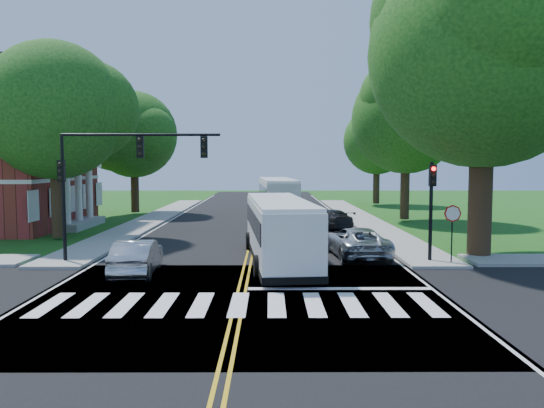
{
  "coord_description": "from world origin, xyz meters",
  "views": [
    {
      "loc": [
        0.99,
        -17.06,
        4.5
      ],
      "look_at": [
        1.11,
        10.1,
        2.4
      ],
      "focal_mm": 35.0,
      "sensor_mm": 36.0,
      "label": 1
    }
  ],
  "objects_px": {
    "bus_lead": "(279,229)",
    "suv": "(357,242)",
    "bus_follow": "(277,196)",
    "dark_sedan": "(328,219)",
    "signal_nw": "(115,166)",
    "hatchback": "(137,257)",
    "signal_ne": "(432,198)"
  },
  "relations": [
    {
      "from": "signal_ne",
      "to": "bus_lead",
      "type": "bearing_deg",
      "value": 175.79
    },
    {
      "from": "signal_nw",
      "to": "suv",
      "type": "relative_size",
      "value": 1.4
    },
    {
      "from": "bus_follow",
      "to": "dark_sedan",
      "type": "height_order",
      "value": "bus_follow"
    },
    {
      "from": "bus_lead",
      "to": "bus_follow",
      "type": "height_order",
      "value": "bus_follow"
    },
    {
      "from": "signal_nw",
      "to": "bus_follow",
      "type": "distance_m",
      "value": 23.7
    },
    {
      "from": "bus_lead",
      "to": "hatchback",
      "type": "bearing_deg",
      "value": 21.25
    },
    {
      "from": "signal_nw",
      "to": "bus_follow",
      "type": "height_order",
      "value": "signal_nw"
    },
    {
      "from": "signal_ne",
      "to": "hatchback",
      "type": "bearing_deg",
      "value": -169.36
    },
    {
      "from": "bus_lead",
      "to": "hatchback",
      "type": "distance_m",
      "value": 6.5
    },
    {
      "from": "signal_nw",
      "to": "dark_sedan",
      "type": "height_order",
      "value": "signal_nw"
    },
    {
      "from": "bus_lead",
      "to": "dark_sedan",
      "type": "xyz_separation_m",
      "value": [
        3.63,
        12.26,
        -0.84
      ]
    },
    {
      "from": "signal_ne",
      "to": "bus_lead",
      "type": "height_order",
      "value": "signal_ne"
    },
    {
      "from": "signal_nw",
      "to": "suv",
      "type": "height_order",
      "value": "signal_nw"
    },
    {
      "from": "signal_ne",
      "to": "suv",
      "type": "xyz_separation_m",
      "value": [
        -3.03,
        1.64,
        -2.24
      ]
    },
    {
      "from": "signal_nw",
      "to": "dark_sedan",
      "type": "distance_m",
      "value": 17.19
    },
    {
      "from": "signal_nw",
      "to": "signal_ne",
      "type": "height_order",
      "value": "signal_nw"
    },
    {
      "from": "bus_follow",
      "to": "hatchback",
      "type": "relative_size",
      "value": 2.84
    },
    {
      "from": "bus_follow",
      "to": "signal_ne",
      "type": "bearing_deg",
      "value": 102.45
    },
    {
      "from": "signal_ne",
      "to": "bus_follow",
      "type": "relative_size",
      "value": 0.36
    },
    {
      "from": "hatchback",
      "to": "suv",
      "type": "relative_size",
      "value": 0.84
    },
    {
      "from": "hatchback",
      "to": "dark_sedan",
      "type": "bearing_deg",
      "value": -125.74
    },
    {
      "from": "bus_lead",
      "to": "suv",
      "type": "height_order",
      "value": "bus_lead"
    },
    {
      "from": "hatchback",
      "to": "dark_sedan",
      "type": "height_order",
      "value": "hatchback"
    },
    {
      "from": "signal_nw",
      "to": "hatchback",
      "type": "xyz_separation_m",
      "value": [
        1.48,
        -2.35,
        -3.65
      ]
    },
    {
      "from": "signal_nw",
      "to": "suv",
      "type": "distance_m",
      "value": 11.73
    },
    {
      "from": "signal_ne",
      "to": "bus_lead",
      "type": "relative_size",
      "value": 0.39
    },
    {
      "from": "bus_lead",
      "to": "dark_sedan",
      "type": "distance_m",
      "value": 12.81
    },
    {
      "from": "suv",
      "to": "signal_ne",
      "type": "bearing_deg",
      "value": 147.02
    },
    {
      "from": "signal_ne",
      "to": "bus_follow",
      "type": "bearing_deg",
      "value": 106.35
    },
    {
      "from": "dark_sedan",
      "to": "signal_nw",
      "type": "bearing_deg",
      "value": 27.59
    },
    {
      "from": "signal_ne",
      "to": "suv",
      "type": "bearing_deg",
      "value": 151.58
    },
    {
      "from": "dark_sedan",
      "to": "suv",
      "type": "bearing_deg",
      "value": 68.74
    }
  ]
}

